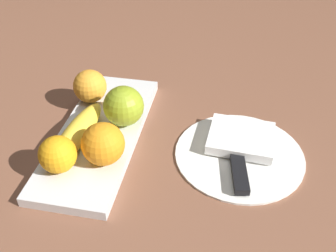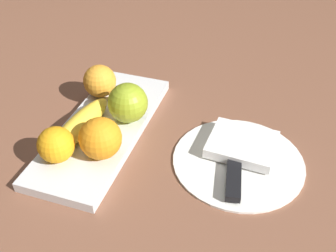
{
  "view_description": "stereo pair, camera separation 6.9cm",
  "coord_description": "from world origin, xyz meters",
  "px_view_note": "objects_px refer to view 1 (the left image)",
  "views": [
    {
      "loc": [
        -0.57,
        -0.25,
        0.48
      ],
      "look_at": [
        -0.04,
        -0.15,
        0.05
      ],
      "focal_mm": 41.67,
      "sensor_mm": 36.0,
      "label": 1
    },
    {
      "loc": [
        -0.55,
        -0.32,
        0.48
      ],
      "look_at": [
        -0.04,
        -0.15,
        0.05
      ],
      "focal_mm": 41.67,
      "sensor_mm": 36.0,
      "label": 2
    }
  ],
  "objects_px": {
    "fruit_tray": "(100,134)",
    "orange_near_apple": "(58,154)",
    "orange_near_banana": "(90,86)",
    "dinner_plate": "(239,154)",
    "orange_center": "(103,144)",
    "folded_napkin": "(241,138)",
    "banana": "(77,133)",
    "apple": "(124,106)",
    "knife": "(238,167)"
  },
  "relations": [
    {
      "from": "orange_near_apple",
      "to": "orange_center",
      "type": "xyz_separation_m",
      "value": [
        0.03,
        -0.07,
        0.01
      ]
    },
    {
      "from": "orange_near_banana",
      "to": "dinner_plate",
      "type": "relative_size",
      "value": 0.29
    },
    {
      "from": "apple",
      "to": "orange_center",
      "type": "height_order",
      "value": "apple"
    },
    {
      "from": "folded_napkin",
      "to": "knife",
      "type": "xyz_separation_m",
      "value": [
        -0.07,
        0.0,
        -0.0
      ]
    },
    {
      "from": "banana",
      "to": "orange_near_apple",
      "type": "relative_size",
      "value": 2.84
    },
    {
      "from": "banana",
      "to": "orange_center",
      "type": "height_order",
      "value": "orange_center"
    },
    {
      "from": "knife",
      "to": "banana",
      "type": "bearing_deg",
      "value": 80.01
    },
    {
      "from": "fruit_tray",
      "to": "orange_near_apple",
      "type": "distance_m",
      "value": 0.12
    },
    {
      "from": "banana",
      "to": "orange_near_banana",
      "type": "height_order",
      "value": "orange_near_banana"
    },
    {
      "from": "knife",
      "to": "orange_center",
      "type": "bearing_deg",
      "value": 89.01
    },
    {
      "from": "banana",
      "to": "apple",
      "type": "bearing_deg",
      "value": -36.89
    },
    {
      "from": "fruit_tray",
      "to": "knife",
      "type": "relative_size",
      "value": 2.03
    },
    {
      "from": "dinner_plate",
      "to": "folded_napkin",
      "type": "distance_m",
      "value": 0.03
    },
    {
      "from": "dinner_plate",
      "to": "knife",
      "type": "height_order",
      "value": "knife"
    },
    {
      "from": "dinner_plate",
      "to": "folded_napkin",
      "type": "relative_size",
      "value": 1.97
    },
    {
      "from": "knife",
      "to": "apple",
      "type": "bearing_deg",
      "value": 62.07
    },
    {
      "from": "banana",
      "to": "folded_napkin",
      "type": "distance_m",
      "value": 0.3
    },
    {
      "from": "orange_near_banana",
      "to": "dinner_plate",
      "type": "distance_m",
      "value": 0.32
    },
    {
      "from": "apple",
      "to": "knife",
      "type": "bearing_deg",
      "value": -108.67
    },
    {
      "from": "banana",
      "to": "orange_near_banana",
      "type": "distance_m",
      "value": 0.13
    },
    {
      "from": "fruit_tray",
      "to": "apple",
      "type": "height_order",
      "value": "apple"
    },
    {
      "from": "fruit_tray",
      "to": "dinner_plate",
      "type": "height_order",
      "value": "fruit_tray"
    },
    {
      "from": "orange_center",
      "to": "knife",
      "type": "xyz_separation_m",
      "value": [
        0.03,
        -0.22,
        -0.04
      ]
    },
    {
      "from": "orange_near_apple",
      "to": "knife",
      "type": "relative_size",
      "value": 0.35
    },
    {
      "from": "fruit_tray",
      "to": "dinner_plate",
      "type": "relative_size",
      "value": 1.59
    },
    {
      "from": "folded_napkin",
      "to": "orange_near_banana",
      "type": "bearing_deg",
      "value": 78.69
    },
    {
      "from": "orange_near_banana",
      "to": "folded_napkin",
      "type": "xyz_separation_m",
      "value": [
        -0.06,
        -0.31,
        -0.03
      ]
    },
    {
      "from": "fruit_tray",
      "to": "orange_near_banana",
      "type": "distance_m",
      "value": 0.11
    },
    {
      "from": "fruit_tray",
      "to": "apple",
      "type": "relative_size",
      "value": 4.82
    },
    {
      "from": "apple",
      "to": "banana",
      "type": "height_order",
      "value": "apple"
    },
    {
      "from": "orange_near_banana",
      "to": "orange_near_apple",
      "type": "bearing_deg",
      "value": -175.3
    },
    {
      "from": "folded_napkin",
      "to": "knife",
      "type": "height_order",
      "value": "folded_napkin"
    },
    {
      "from": "apple",
      "to": "orange_near_apple",
      "type": "xyz_separation_m",
      "value": [
        -0.14,
        0.07,
        -0.01
      ]
    },
    {
      "from": "apple",
      "to": "orange_center",
      "type": "bearing_deg",
      "value": 177.52
    },
    {
      "from": "fruit_tray",
      "to": "orange_near_apple",
      "type": "bearing_deg",
      "value": 164.05
    },
    {
      "from": "apple",
      "to": "orange_center",
      "type": "xyz_separation_m",
      "value": [
        -0.11,
        0.0,
        -0.0
      ]
    },
    {
      "from": "orange_near_apple",
      "to": "apple",
      "type": "bearing_deg",
      "value": -26.94
    },
    {
      "from": "fruit_tray",
      "to": "banana",
      "type": "height_order",
      "value": "banana"
    },
    {
      "from": "folded_napkin",
      "to": "orange_near_apple",
      "type": "bearing_deg",
      "value": 115.03
    },
    {
      "from": "orange_center",
      "to": "folded_napkin",
      "type": "distance_m",
      "value": 0.25
    },
    {
      "from": "orange_near_banana",
      "to": "knife",
      "type": "xyz_separation_m",
      "value": [
        -0.13,
        -0.31,
        -0.04
      ]
    },
    {
      "from": "apple",
      "to": "orange_near_banana",
      "type": "distance_m",
      "value": 0.11
    },
    {
      "from": "fruit_tray",
      "to": "apple",
      "type": "distance_m",
      "value": 0.07
    },
    {
      "from": "apple",
      "to": "orange_center",
      "type": "relative_size",
      "value": 1.04
    },
    {
      "from": "dinner_plate",
      "to": "apple",
      "type": "bearing_deg",
      "value": 81.68
    },
    {
      "from": "orange_near_apple",
      "to": "dinner_plate",
      "type": "bearing_deg",
      "value": -69.79
    },
    {
      "from": "orange_near_banana",
      "to": "orange_center",
      "type": "relative_size",
      "value": 0.92
    },
    {
      "from": "orange_center",
      "to": "folded_napkin",
      "type": "xyz_separation_m",
      "value": [
        0.1,
        -0.23,
        -0.04
      ]
    },
    {
      "from": "apple",
      "to": "orange_near_apple",
      "type": "bearing_deg",
      "value": 153.06
    },
    {
      "from": "apple",
      "to": "banana",
      "type": "relative_size",
      "value": 0.43
    }
  ]
}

